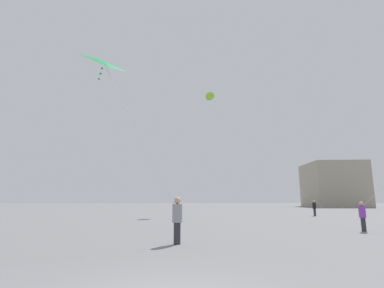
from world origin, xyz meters
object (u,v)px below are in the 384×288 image
object	(u,v)px
person_in_purple	(362,215)
kite_lime_diamond	(211,97)
building_left_hall	(333,185)
kite_emerald_delta	(104,64)
person_in_grey	(177,218)
person_in_black	(314,207)

from	to	relation	value
person_in_purple	kite_lime_diamond	size ratio (longest dim) A/B	0.11
kite_lime_diamond	building_left_hall	distance (m)	51.73
kite_emerald_delta	building_left_hall	xyz separation A→B (m)	(38.70, 64.41, -2.27)
person_in_purple	kite_emerald_delta	world-z (taller)	kite_emerald_delta
kite_lime_diamond	kite_emerald_delta	xyz separation A→B (m)	(-5.86, -25.71, -7.75)
kite_lime_diamond	kite_emerald_delta	size ratio (longest dim) A/B	2.15
person_in_purple	person_in_grey	distance (m)	11.33
person_in_black	kite_lime_diamond	world-z (taller)	kite_lime_diamond
person_in_grey	building_left_hall	bearing A→B (deg)	-38.66
person_in_grey	kite_lime_diamond	distance (m)	29.63
person_in_purple	person_in_black	size ratio (longest dim) A/B	0.97
person_in_black	person_in_purple	bearing A→B (deg)	-23.42
person_in_purple	kite_emerald_delta	bearing A→B (deg)	112.62
person_in_purple	kite_lime_diamond	world-z (taller)	kite_lime_diamond
person_in_grey	building_left_hall	distance (m)	73.58
person_in_purple	kite_emerald_delta	size ratio (longest dim) A/B	0.24
person_in_grey	kite_lime_diamond	world-z (taller)	kite_lime_diamond
person_in_purple	kite_lime_diamond	distance (m)	26.46
person_in_black	building_left_hall	size ratio (longest dim) A/B	0.11
person_in_grey	kite_lime_diamond	size ratio (longest dim) A/B	0.12
kite_lime_diamond	building_left_hall	size ratio (longest dim) A/B	0.99
person_in_purple	kite_emerald_delta	xyz separation A→B (m)	(-13.53, -5.05, 6.90)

